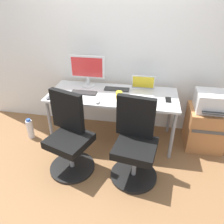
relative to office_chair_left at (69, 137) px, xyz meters
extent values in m
plane|color=brown|center=(0.40, 0.64, -0.42)|extent=(5.28, 5.28, 0.00)
cube|color=white|center=(0.40, 1.08, 0.88)|extent=(4.40, 0.04, 2.60)
cube|color=silver|center=(0.40, 0.64, 0.26)|extent=(1.69, 0.70, 0.03)
cylinder|color=gray|center=(-0.40, 0.34, -0.09)|extent=(0.04, 0.04, 0.67)
cylinder|color=gray|center=(1.19, 0.34, -0.09)|extent=(0.04, 0.04, 0.67)
cylinder|color=gray|center=(-0.40, 0.95, -0.09)|extent=(0.04, 0.04, 0.67)
cylinder|color=gray|center=(1.19, 0.95, -0.09)|extent=(0.04, 0.04, 0.67)
cylinder|color=black|center=(0.02, -0.06, -0.41)|extent=(0.54, 0.54, 0.03)
cylinder|color=gray|center=(0.02, -0.06, -0.22)|extent=(0.05, 0.05, 0.34)
cube|color=black|center=(0.02, -0.06, -0.01)|extent=(0.56, 0.56, 0.09)
cube|color=black|center=(-0.04, 0.11, 0.28)|extent=(0.42, 0.20, 0.48)
cylinder|color=black|center=(0.77, -0.06, -0.41)|extent=(0.54, 0.54, 0.03)
cylinder|color=gray|center=(0.77, -0.06, -0.22)|extent=(0.05, 0.05, 0.34)
cube|color=black|center=(0.77, -0.06, -0.01)|extent=(0.50, 0.50, 0.09)
cube|color=black|center=(0.74, 0.12, 0.28)|extent=(0.43, 0.13, 0.48)
cube|color=#B77542|center=(1.65, 0.71, -0.14)|extent=(0.47, 0.47, 0.56)
cube|color=#4C4C4C|center=(1.65, 0.47, -0.06)|extent=(0.43, 0.01, 0.04)
cube|color=silver|center=(1.65, 0.71, 0.25)|extent=(0.38, 0.34, 0.24)
cube|color=#262626|center=(1.65, 0.51, 0.19)|extent=(0.27, 0.06, 0.01)
cylinder|color=white|center=(-0.78, 0.44, -0.28)|extent=(0.09, 0.09, 0.28)
cylinder|color=#2D59B2|center=(-0.78, 0.44, -0.13)|extent=(0.06, 0.06, 0.03)
cylinder|color=silver|center=(0.00, 0.86, 0.29)|extent=(0.18, 0.18, 0.01)
cylinder|color=silver|center=(0.00, 0.86, 0.35)|extent=(0.04, 0.04, 0.11)
cube|color=silver|center=(0.00, 0.86, 0.56)|extent=(0.48, 0.03, 0.31)
cube|color=red|center=(0.00, 0.84, 0.56)|extent=(0.43, 0.00, 0.26)
cube|color=silver|center=(0.78, 0.69, 0.29)|extent=(0.31, 0.22, 0.02)
cube|color=silver|center=(0.78, 0.84, 0.40)|extent=(0.31, 0.07, 0.20)
cube|color=yellow|center=(0.78, 0.83, 0.40)|extent=(0.28, 0.06, 0.17)
cube|color=#2D2D2D|center=(0.43, 0.79, 0.29)|extent=(0.34, 0.12, 0.02)
cube|color=#2D2D2D|center=(0.01, 0.60, 0.29)|extent=(0.34, 0.12, 0.02)
ellipsoid|color=#515156|center=(-0.38, 0.36, 0.30)|extent=(0.06, 0.10, 0.03)
ellipsoid|color=#B7B7B7|center=(0.26, 0.36, 0.30)|extent=(0.06, 0.10, 0.03)
cylinder|color=yellow|center=(0.50, 0.53, 0.33)|extent=(0.08, 0.08, 0.09)
cylinder|color=slate|center=(0.85, 0.94, 0.33)|extent=(0.07, 0.07, 0.10)
cube|color=black|center=(1.11, 0.59, 0.28)|extent=(0.07, 0.14, 0.01)
camera|label=1|loc=(0.84, -1.90, 1.50)|focal=34.65mm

